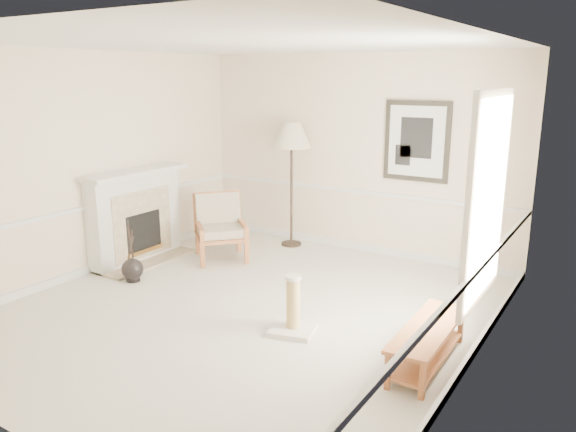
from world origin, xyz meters
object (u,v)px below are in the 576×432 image
Objects in this scene: floor_lamp at (291,139)px; scratching_post at (293,314)px; floor_vase at (132,270)px; bench at (428,339)px; armchair at (220,224)px.

floor_lamp is 3.40m from scratching_post.
floor_lamp reaches higher than scratching_post.
floor_vase is 2.53m from scratching_post.
bench is at bearing 3.78° from scratching_post.
floor_vase is at bearing 176.61° from scratching_post.
armchair is at bearing 145.04° from scratching_post.
bench is (3.59, -1.45, -0.25)m from armchair.
armchair is 2.70m from scratching_post.
armchair reaches higher than bench.
bench is 2.11× the size of scratching_post.
floor_vase is at bearing 179.15° from bench.
floor_vase reaches higher than bench.
floor_vase is 3.91m from bench.
floor_vase is at bearing -150.57° from armchair.
bench is 1.39m from scratching_post.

